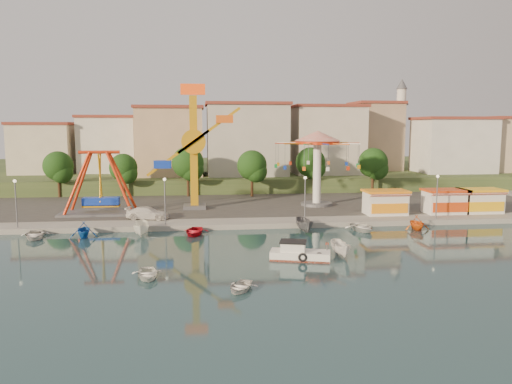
{
  "coord_description": "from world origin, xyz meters",
  "views": [
    {
      "loc": [
        -3.9,
        -43.14,
        11.51
      ],
      "look_at": [
        2.39,
        14.0,
        4.0
      ],
      "focal_mm": 35.0,
      "sensor_mm": 36.0,
      "label": 1
    }
  ],
  "objects": [
    {
      "name": "ground",
      "position": [
        0.0,
        0.0,
        0.0
      ],
      "size": [
        200.0,
        200.0,
        0.0
      ],
      "primitive_type": "plane",
      "color": "#16343D",
      "rests_on": "ground"
    },
    {
      "name": "quay_deck",
      "position": [
        0.0,
        62.0,
        0.3
      ],
      "size": [
        200.0,
        100.0,
        0.6
      ],
      "primitive_type": "cube",
      "color": "#9E998E",
      "rests_on": "ground"
    },
    {
      "name": "tree_0",
      "position": [
        -26.0,
        36.98,
        5.47
      ],
      "size": [
        4.6,
        4.6,
        7.19
      ],
      "color": "#382314",
      "rests_on": "quay_deck"
    },
    {
      "name": "booth_left",
      "position": [
        18.99,
        16.49,
        2.16
      ],
      "size": [
        5.4,
        3.78,
        3.08
      ],
      "color": "white",
      "rests_on": "quay_deck"
    },
    {
      "name": "moored_boat_0",
      "position": [
        -21.23,
        9.8,
        0.41
      ],
      "size": [
        3.68,
        4.51,
        0.82
      ],
      "primitive_type": "imported",
      "rotation": [
        0.0,
        0.0,
        0.24
      ],
      "color": "silver",
      "rests_on": "ground"
    },
    {
      "name": "building_4",
      "position": [
        19.07,
        52.2,
        7.62
      ],
      "size": [
        10.75,
        9.23,
        9.24
      ],
      "primitive_type": "cube",
      "color": "beige",
      "rests_on": "hill_terrace"
    },
    {
      "name": "cabin_motorboat",
      "position": [
        4.45,
        -1.38,
        0.49
      ],
      "size": [
        5.51,
        3.26,
        1.82
      ],
      "rotation": [
        0.0,
        0.0,
        -0.26
      ],
      "color": "white",
      "rests_on": "ground"
    },
    {
      "name": "hill_terrace",
      "position": [
        0.0,
        67.0,
        1.5
      ],
      "size": [
        200.0,
        60.0,
        3.0
      ],
      "primitive_type": "cube",
      "color": "#384C26",
      "rests_on": "ground"
    },
    {
      "name": "wave_swinger",
      "position": [
        12.09,
        24.48,
        8.2
      ],
      "size": [
        11.6,
        11.6,
        10.4
      ],
      "color": "#59595E",
      "rests_on": "quay_deck"
    },
    {
      "name": "rowboat_b",
      "position": [
        -1.29,
        -9.12,
        0.3
      ],
      "size": [
        3.11,
        3.52,
        0.6
      ],
      "primitive_type": "imported",
      "rotation": [
        0.0,
        0.0,
        -0.43
      ],
      "color": "white",
      "rests_on": "ground"
    },
    {
      "name": "rowboat_a",
      "position": [
        -8.13,
        -5.38,
        0.34
      ],
      "size": [
        2.78,
        3.58,
        0.68
      ],
      "primitive_type": "imported",
      "rotation": [
        0.0,
        0.0,
        0.14
      ],
      "color": "white",
      "rests_on": "ground"
    },
    {
      "name": "kamikaze_tower",
      "position": [
        -4.43,
        23.42,
        8.39
      ],
      "size": [
        8.32,
        3.1,
        16.5
      ],
      "color": "#59595E",
      "rests_on": "quay_deck"
    },
    {
      "name": "moored_boat_1",
      "position": [
        -16.26,
        9.8,
        0.85
      ],
      "size": [
        3.26,
        3.62,
        1.69
      ],
      "primitive_type": "imported",
      "rotation": [
        0.0,
        0.0,
        0.17
      ],
      "color": "#1452B4",
      "rests_on": "ground"
    },
    {
      "name": "pirate_ship_ride",
      "position": [
        -16.53,
        20.82,
        4.39
      ],
      "size": [
        10.0,
        5.0,
        8.0
      ],
      "color": "#59595E",
      "rests_on": "quay_deck"
    },
    {
      "name": "lamp_post_3",
      "position": [
        24.0,
        13.0,
        3.1
      ],
      "size": [
        0.14,
        0.14,
        5.0
      ],
      "primitive_type": "cylinder",
      "color": "#59595E",
      "rests_on": "quay_deck"
    },
    {
      "name": "building_3",
      "position": [
        5.6,
        48.8,
        7.6
      ],
      "size": [
        12.59,
        10.5,
        9.2
      ],
      "primitive_type": "cube",
      "color": "beige",
      "rests_on": "hill_terrace"
    },
    {
      "name": "booth_mid",
      "position": [
        26.84,
        16.49,
        2.16
      ],
      "size": [
        5.4,
        3.78,
        3.08
      ],
      "color": "white",
      "rests_on": "quay_deck"
    },
    {
      "name": "minaret",
      "position": [
        36.0,
        54.0,
        12.55
      ],
      "size": [
        2.8,
        2.8,
        18.0
      ],
      "color": "silver",
      "rests_on": "hill_terrace"
    },
    {
      "name": "building_7",
      "position": [
        56.03,
        53.7,
        7.38
      ],
      "size": [
        11.59,
        10.93,
        8.76
      ],
      "primitive_type": "cube",
      "color": "beige",
      "rests_on": "hill_terrace"
    },
    {
      "name": "building_1",
      "position": [
        -21.33,
        51.38,
        7.32
      ],
      "size": [
        12.33,
        9.01,
        8.63
      ],
      "primitive_type": "cube",
      "color": "silver",
      "rests_on": "hill_terrace"
    },
    {
      "name": "lamp_post_1",
      "position": [
        -8.0,
        13.0,
        3.1
      ],
      "size": [
        0.14,
        0.14,
        5.0
      ],
      "primitive_type": "cylinder",
      "color": "#59595E",
      "rests_on": "quay_deck"
    },
    {
      "name": "moored_boat_6",
      "position": [
        13.83,
        9.8,
        0.42
      ],
      "size": [
        3.53,
        4.49,
        0.84
      ],
      "primitive_type": "imported",
      "rotation": [
        0.0,
        0.0,
        0.16
      ],
      "color": "white",
      "rests_on": "ground"
    },
    {
      "name": "moored_boat_3",
      "position": [
        -4.77,
        9.8,
        0.4
      ],
      "size": [
        3.38,
        4.26,
        0.79
      ],
      "primitive_type": "imported",
      "rotation": [
        0.0,
        0.0,
        -0.18
      ],
      "color": "red",
      "rests_on": "ground"
    },
    {
      "name": "building_0",
      "position": [
        -33.37,
        46.06,
        8.93
      ],
      "size": [
        9.26,
        9.53,
        11.87
      ],
      "primitive_type": "cube",
      "color": "beige",
      "rests_on": "hill_terrace"
    },
    {
      "name": "building_2",
      "position": [
        -8.19,
        51.96,
        8.62
      ],
      "size": [
        11.95,
        9.28,
        11.23
      ],
      "primitive_type": "cube",
      "color": "tan",
      "rests_on": "hill_terrace"
    },
    {
      "name": "lamp_post_0",
      "position": [
        -24.0,
        13.0,
        3.1
      ],
      "size": [
        0.14,
        0.14,
        5.0
      ],
      "primitive_type": "cylinder",
      "color": "#59595E",
      "rests_on": "quay_deck"
    },
    {
      "name": "tree_2",
      "position": [
        -6.0,
        35.81,
        5.92
      ],
      "size": [
        5.02,
        5.02,
        7.85
      ],
      "color": "#382314",
      "rests_on": "quay_deck"
    },
    {
      "name": "tree_1",
      "position": [
        -16.0,
        36.24,
        5.2
      ],
      "size": [
        4.35,
        4.35,
        6.8
      ],
      "color": "#382314",
      "rests_on": "quay_deck"
    },
    {
      "name": "van",
      "position": [
        -10.32,
        16.44,
        1.33
      ],
      "size": [
        5.37,
        3.02,
        1.47
      ],
      "primitive_type": "imported",
      "rotation": [
        0.0,
        0.0,
        1.37
      ],
      "color": "silver",
      "rests_on": "quay_deck"
    },
    {
      "name": "lamp_post_2",
      "position": [
        8.0,
        13.0,
        3.1
      ],
      "size": [
        0.14,
        0.14,
        5.0
      ],
      "primitive_type": "cylinder",
      "color": "#59595E",
      "rests_on": "quay_deck"
    },
    {
      "name": "tree_4",
      "position": [
        14.0,
        37.35,
        5.75
      ],
      "size": [
        4.86,
        4.86,
        7.6
      ],
      "color": "#382314",
      "rests_on": "quay_deck"
    },
    {
      "name": "asphalt_pad",
      "position": [
        0.0,
        30.0,
        0.6
      ],
      "size": [
        90.0,
        28.0,
        0.01
      ],
      "primitive_type": "cube",
      "color": "#4C4944",
      "rests_on": "quay_deck"
    },
    {
      "name": "moored_boat_2",
      "position": [
        -10.29,
        9.8,
        0.8
      ],
      "size": [
        1.79,
        4.23,
        1.6
      ],
      "primitive_type": "imported",
      "rotation": [
        0.0,
        0.0,
        0.06
      ],
      "color": "white",
      "rests_on": "ground"
    },
    {
      "name": "tree_5",
      "position": [
        24.0,
        35.54,
        5.71
      ],
      "size": [
        4.83,
        4.83,
        7.54
      ],
      "color": "#382314",
      "rests_on": "quay_deck"
    },
    {
      "name": "moored_boat_7",
      "position": [
        20.18,
        9.8,
        0.82
      ],
      "size": [
        2.76,
        3.18,
        1.65
      ],
      "primitive_type": "imported",
      "rotation": [
        0.0,
        0.0,
        0.02
      ],
      "color": "orange",
      "rests_on": "ground"
    },
    {
      "name": "building_6",
      "position": [
        44.15,
        48.77,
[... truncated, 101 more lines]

